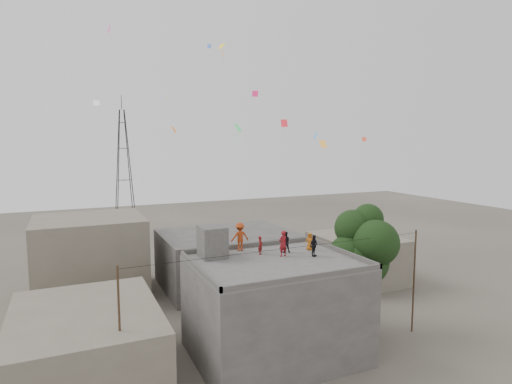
# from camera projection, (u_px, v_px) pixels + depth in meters

# --- Properties ---
(ground) EXTENTS (140.00, 140.00, 0.00)m
(ground) POSITION_uv_depth(u_px,v_px,m) (274.00, 355.00, 27.24)
(ground) COLOR #48423B
(ground) RESTS_ON ground
(main_building) EXTENTS (10.00, 8.00, 6.10)m
(main_building) POSITION_uv_depth(u_px,v_px,m) (275.00, 309.00, 26.89)
(main_building) COLOR #44423F
(main_building) RESTS_ON ground
(parapet) EXTENTS (10.00, 8.00, 0.30)m
(parapet) POSITION_uv_depth(u_px,v_px,m) (275.00, 259.00, 26.52)
(parapet) COLOR #44423F
(parapet) RESTS_ON main_building
(stair_head_box) EXTENTS (1.60, 1.80, 2.00)m
(stair_head_box) POSITION_uv_depth(u_px,v_px,m) (212.00, 242.00, 27.48)
(stair_head_box) COLOR #44423F
(stair_head_box) RESTS_ON main_building
(neighbor_west) EXTENTS (8.00, 10.00, 4.00)m
(neighbor_west) POSITION_uv_depth(u_px,v_px,m) (86.00, 344.00, 24.36)
(neighbor_west) COLOR #696053
(neighbor_west) RESTS_ON ground
(neighbor_north) EXTENTS (12.00, 9.00, 5.00)m
(neighbor_north) POSITION_uv_depth(u_px,v_px,m) (227.00, 259.00, 40.45)
(neighbor_north) COLOR #44423F
(neighbor_north) RESTS_ON ground
(neighbor_northwest) EXTENTS (9.00, 8.00, 7.00)m
(neighbor_northwest) POSITION_uv_depth(u_px,v_px,m) (90.00, 257.00, 37.28)
(neighbor_northwest) COLOR #696053
(neighbor_northwest) RESTS_ON ground
(neighbor_east) EXTENTS (7.00, 8.00, 4.40)m
(neighbor_east) POSITION_uv_depth(u_px,v_px,m) (357.00, 258.00, 41.73)
(neighbor_east) COLOR #696053
(neighbor_east) RESTS_ON ground
(tree) EXTENTS (4.90, 4.60, 9.10)m
(tree) POSITION_uv_depth(u_px,v_px,m) (365.00, 247.00, 30.06)
(tree) COLOR black
(tree) RESTS_ON ground
(utility_line) EXTENTS (20.12, 0.62, 7.40)m
(utility_line) POSITION_uv_depth(u_px,v_px,m) (291.00, 302.00, 25.87)
(utility_line) COLOR black
(utility_line) RESTS_ON ground
(transmission_tower) EXTENTS (2.97, 2.97, 20.01)m
(transmission_tower) POSITION_uv_depth(u_px,v_px,m) (124.00, 173.00, 60.83)
(transmission_tower) COLOR black
(transmission_tower) RESTS_ON ground
(person_red_adult) EXTENTS (0.68, 0.51, 1.69)m
(person_red_adult) POSITION_uv_depth(u_px,v_px,m) (283.00, 244.00, 27.63)
(person_red_adult) COLOR maroon
(person_red_adult) RESTS_ON main_building
(person_orange_child) EXTENTS (0.70, 0.65, 1.20)m
(person_orange_child) POSITION_uv_depth(u_px,v_px,m) (310.00, 241.00, 29.28)
(person_orange_child) COLOR #BE6115
(person_orange_child) RESTS_ON main_building
(person_dark_child) EXTENTS (0.81, 0.70, 1.42)m
(person_dark_child) POSITION_uv_depth(u_px,v_px,m) (285.00, 242.00, 28.65)
(person_dark_child) COLOR black
(person_dark_child) RESTS_ON main_building
(person_dark_adult) EXTENTS (0.89, 0.69, 1.41)m
(person_dark_adult) POSITION_uv_depth(u_px,v_px,m) (314.00, 246.00, 27.63)
(person_dark_adult) COLOR black
(person_dark_adult) RESTS_ON main_building
(person_orange_adult) EXTENTS (1.30, 0.82, 1.93)m
(person_orange_adult) POSITION_uv_depth(u_px,v_px,m) (240.00, 237.00, 29.11)
(person_orange_adult) COLOR #A53812
(person_orange_adult) RESTS_ON main_building
(person_red_child) EXTENTS (0.51, 0.53, 1.22)m
(person_red_child) POSITION_uv_depth(u_px,v_px,m) (260.00, 245.00, 28.14)
(person_red_child) COLOR maroon
(person_red_child) RESTS_ON main_building
(kites) EXTENTS (21.50, 19.96, 10.11)m
(kites) POSITION_uv_depth(u_px,v_px,m) (242.00, 105.00, 31.90)
(kites) COLOR orange
(kites) RESTS_ON ground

